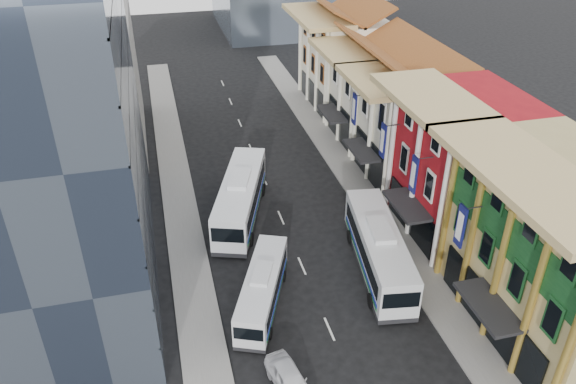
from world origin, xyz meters
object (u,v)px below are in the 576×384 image
object	(u,v)px
office_tower	(32,84)
bus_left_near	(262,288)
shophouse_tan	(559,254)
bus_right	(379,249)
bus_left_far	(240,197)
sedan_left	(290,380)

from	to	relation	value
office_tower	bus_left_near	bearing A→B (deg)	-29.93
shophouse_tan	bus_right	bearing A→B (deg)	136.12
shophouse_tan	office_tower	xyz separation A→B (m)	(-31.00, 14.00, 9.00)
office_tower	bus_right	distance (m)	26.64
bus_left_near	bus_left_far	bearing A→B (deg)	109.97
bus_left_near	sedan_left	bearing A→B (deg)	-66.95
shophouse_tan	office_tower	distance (m)	35.19
shophouse_tan	office_tower	bearing A→B (deg)	155.70
bus_left_near	bus_right	distance (m)	9.55
bus_left_near	sedan_left	size ratio (longest dim) A/B	2.15
shophouse_tan	bus_left_near	size ratio (longest dim) A/B	1.48
shophouse_tan	bus_left_near	xyz separation A→B (m)	(-17.88, 6.45, -4.49)
shophouse_tan	bus_left_far	size ratio (longest dim) A/B	1.10
bus_left_near	bus_left_far	size ratio (longest dim) A/B	0.75
bus_left_far	bus_right	distance (m)	13.27
shophouse_tan	sedan_left	bearing A→B (deg)	-176.43
office_tower	bus_right	bearing A→B (deg)	-14.52
bus_left_near	bus_right	world-z (taller)	bus_right
bus_right	shophouse_tan	bearing A→B (deg)	-35.35
shophouse_tan	bus_left_far	world-z (taller)	shophouse_tan
bus_right	bus_left_near	bearing A→B (deg)	-161.04
office_tower	sedan_left	bearing A→B (deg)	-48.90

